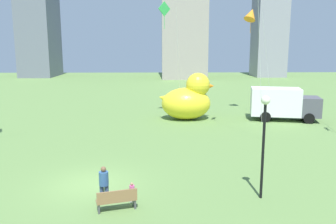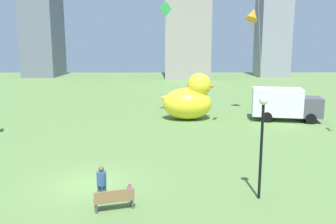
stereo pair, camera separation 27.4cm
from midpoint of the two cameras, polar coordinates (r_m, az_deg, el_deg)
The scene contains 10 objects.
ground_plane at distance 17.91m, azimuth -11.87°, elevation -11.18°, with size 140.00×140.00×0.00m, color #608444.
park_bench at distance 14.94m, azimuth -8.05°, elevation -13.63°, with size 1.68×0.89×0.90m.
person_adult at distance 15.53m, azimuth -10.04°, elevation -11.05°, with size 0.40×0.40×1.62m.
person_child at distance 15.55m, azimuth -5.62°, elevation -12.49°, with size 0.22×0.22×0.90m.
giant_inflatable_duck at distance 31.87m, azimuth 3.66°, elevation 1.97°, with size 5.03×3.23×4.17m.
lamppost at distance 15.57m, azimuth 15.31°, elevation -2.38°, with size 0.38×0.38×4.53m.
box_truck at distance 33.02m, azimuth 18.32°, elevation 1.16°, with size 6.15×3.40×2.85m.
city_skyline at distance 74.62m, azimuth -1.17°, elevation 16.95°, with size 54.32×14.27×35.65m.
kite_orange at distance 35.39m, azimuth 13.62°, elevation 14.91°, with size 3.50×3.50×10.14m.
kite_green at distance 32.46m, azimuth 0.05°, elevation 15.46°, with size 2.11×2.54×10.33m.
Camera 2 is at (3.60, -16.28, 6.60)m, focal length 38.19 mm.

